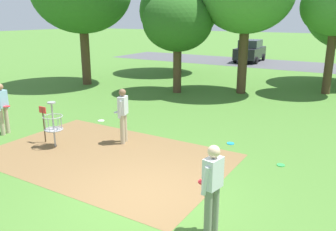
% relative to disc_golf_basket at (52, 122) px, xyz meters
% --- Properties ---
extents(ground_plane, '(160.00, 160.00, 0.00)m').
position_rel_disc_golf_basket_xyz_m(ground_plane, '(4.14, -1.11, -0.75)').
color(ground_plane, '#47752D').
extents(dirt_tee_pad, '(6.73, 4.34, 0.01)m').
position_rel_disc_golf_basket_xyz_m(dirt_tee_pad, '(1.91, 0.19, -0.75)').
color(dirt_tee_pad, brown).
rests_on(dirt_tee_pad, ground).
extents(disc_golf_basket, '(0.98, 0.58, 1.39)m').
position_rel_disc_golf_basket_xyz_m(disc_golf_basket, '(0.00, 0.00, 0.00)').
color(disc_golf_basket, '#9E9EA3').
rests_on(disc_golf_basket, ground).
extents(player_throwing, '(0.43, 0.49, 1.71)m').
position_rel_disc_golf_basket_xyz_m(player_throwing, '(5.91, -1.59, 0.21)').
color(player_throwing, slate).
rests_on(player_throwing, ground).
extents(player_waiting_left, '(0.43, 0.49, 1.71)m').
position_rel_disc_golf_basket_xyz_m(player_waiting_left, '(-2.28, -0.05, 0.21)').
color(player_waiting_left, tan).
rests_on(player_waiting_left, ground).
extents(player_waiting_right, '(0.44, 0.50, 1.71)m').
position_rel_disc_golf_basket_xyz_m(player_waiting_right, '(1.63, 1.34, 0.21)').
color(player_waiting_right, tan).
rests_on(player_waiting_right, ground).
extents(frisbee_mid_grass, '(0.21, 0.21, 0.02)m').
position_rel_disc_golf_basket_xyz_m(frisbee_mid_grass, '(6.26, 2.11, -0.74)').
color(frisbee_mid_grass, green).
rests_on(frisbee_mid_grass, ground).
extents(frisbee_far_left, '(0.23, 0.23, 0.02)m').
position_rel_disc_golf_basket_xyz_m(frisbee_far_left, '(4.52, 2.96, -0.74)').
color(frisbee_far_left, '#1E93DB').
rests_on(frisbee_far_left, ground).
extents(frisbee_far_right, '(0.24, 0.24, 0.02)m').
position_rel_disc_golf_basket_xyz_m(frisbee_far_right, '(-0.55, 2.73, -0.74)').
color(frisbee_far_right, white).
rests_on(frisbee_far_right, ground).
extents(tree_mid_center, '(5.18, 5.18, 6.31)m').
position_rel_disc_golf_basket_xyz_m(tree_mid_center, '(-3.83, 14.37, 3.34)').
color(tree_mid_center, '#4C3823').
rests_on(tree_mid_center, ground).
extents(tree_mid_right, '(3.30, 3.30, 5.66)m').
position_rel_disc_golf_basket_xyz_m(tree_mid_right, '(5.99, 12.28, 3.45)').
color(tree_mid_right, '#4C3823').
rests_on(tree_mid_right, ground).
extents(tree_far_right, '(3.46, 3.46, 5.02)m').
position_rel_disc_golf_basket_xyz_m(tree_far_right, '(-0.63, 8.65, 2.77)').
color(tree_far_right, '#4C3823').
rests_on(tree_far_right, ground).
extents(parking_lot_strip, '(36.00, 6.00, 0.01)m').
position_rel_disc_golf_basket_xyz_m(parking_lot_strip, '(4.14, 22.22, -0.75)').
color(parking_lot_strip, '#4C4C51').
rests_on(parking_lot_strip, ground).
extents(parked_car_leftmost, '(2.19, 4.31, 1.84)m').
position_rel_disc_golf_basket_xyz_m(parked_car_leftmost, '(-1.48, 22.74, 0.17)').
color(parked_car_leftmost, black).
rests_on(parked_car_leftmost, ground).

